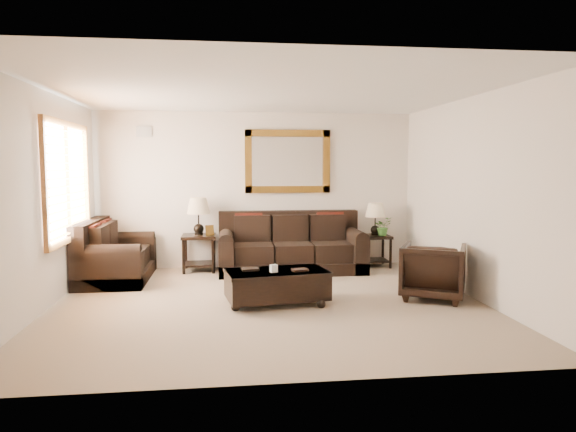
{
  "coord_description": "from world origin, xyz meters",
  "views": [
    {
      "loc": [
        -0.55,
        -6.5,
        1.76
      ],
      "look_at": [
        0.32,
        0.6,
        1.07
      ],
      "focal_mm": 32.0,
      "sensor_mm": 36.0,
      "label": 1
    }
  ],
  "objects": [
    {
      "name": "end_table_left",
      "position": [
        -1.0,
        2.18,
        0.81
      ],
      "size": [
        0.56,
        0.56,
        1.24
      ],
      "color": "black",
      "rests_on": "room"
    },
    {
      "name": "end_table_right",
      "position": [
        2.07,
        2.2,
        0.73
      ],
      "size": [
        0.51,
        0.51,
        1.12
      ],
      "color": "black",
      "rests_on": "room"
    },
    {
      "name": "sofa",
      "position": [
        0.55,
        2.02,
        0.36
      ],
      "size": [
        2.42,
        1.05,
        0.99
      ],
      "color": "black",
      "rests_on": "room"
    },
    {
      "name": "mirror",
      "position": [
        0.55,
        2.47,
        1.85
      ],
      "size": [
        1.5,
        0.06,
        1.1
      ],
      "color": "#48270E",
      "rests_on": "room"
    },
    {
      "name": "potted_plant",
      "position": [
        2.18,
        2.11,
        0.69
      ],
      "size": [
        0.4,
        0.42,
        0.26
      ],
      "primitive_type": "imported",
      "rotation": [
        0.0,
        0.0,
        0.42
      ],
      "color": "#2D5B1F",
      "rests_on": "end_table_right"
    },
    {
      "name": "armchair",
      "position": [
        2.2,
        -0.04,
        0.41
      ],
      "size": [
        1.05,
        1.03,
        0.82
      ],
      "primitive_type": "imported",
      "rotation": [
        0.0,
        0.0,
        2.66
      ],
      "color": "black",
      "rests_on": "floor"
    },
    {
      "name": "air_vent",
      "position": [
        -1.9,
        2.48,
        2.35
      ],
      "size": [
        0.25,
        0.02,
        0.18
      ],
      "primitive_type": "cube",
      "color": "#999999",
      "rests_on": "room"
    },
    {
      "name": "coffee_table",
      "position": [
        0.1,
        -0.07,
        0.27
      ],
      "size": [
        1.37,
        0.88,
        0.54
      ],
      "rotation": [
        0.0,
        0.0,
        0.15
      ],
      "color": "black",
      "rests_on": "room"
    },
    {
      "name": "window",
      "position": [
        -2.7,
        0.9,
        1.55
      ],
      "size": [
        0.07,
        1.96,
        1.66
      ],
      "color": "white",
      "rests_on": "room"
    },
    {
      "name": "loveseat",
      "position": [
        -2.3,
        1.65,
        0.34
      ],
      "size": [
        0.99,
        1.66,
        0.93
      ],
      "rotation": [
        0.0,
        0.0,
        1.57
      ],
      "color": "black",
      "rests_on": "room"
    },
    {
      "name": "room",
      "position": [
        0.0,
        0.0,
        1.35
      ],
      "size": [
        5.51,
        5.01,
        2.71
      ],
      "color": "#836D5A",
      "rests_on": "ground"
    }
  ]
}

